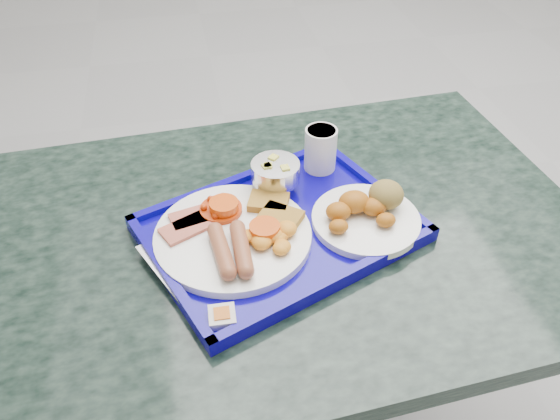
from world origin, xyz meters
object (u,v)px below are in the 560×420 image
table (278,293)px  tray (280,230)px  bread_plate (368,212)px  fruit_bowl (275,173)px  juice_cup (321,148)px  main_plate (238,233)px

table → tray: tray is taller
table → bread_plate: bread_plate is taller
table → fruit_bowl: bearing=81.9°
tray → juice_cup: bearing=54.7°
tray → bread_plate: size_ratio=2.79×
tray → main_plate: bearing=-168.9°
main_plate → fruit_bowl: fruit_bowl is taller
main_plate → bread_plate: (0.23, 0.00, 0.01)m
tray → fruit_bowl: fruit_bowl is taller
table → main_plate: (-0.08, -0.03, 0.21)m
fruit_bowl → bread_plate: bearing=-39.6°
tray → juice_cup: 0.20m
fruit_bowl → juice_cup: 0.11m
bread_plate → juice_cup: juice_cup is taller
bread_plate → fruit_bowl: (-0.14, 0.12, 0.02)m
main_plate → bread_plate: 0.23m
main_plate → table: bearing=23.8°
table → tray: (-0.00, -0.02, 0.19)m
main_plate → fruit_bowl: bearing=53.8°
table → bread_plate: bearing=-10.9°
tray → main_plate: 0.08m
tray → juice_cup: (0.11, 0.16, 0.05)m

